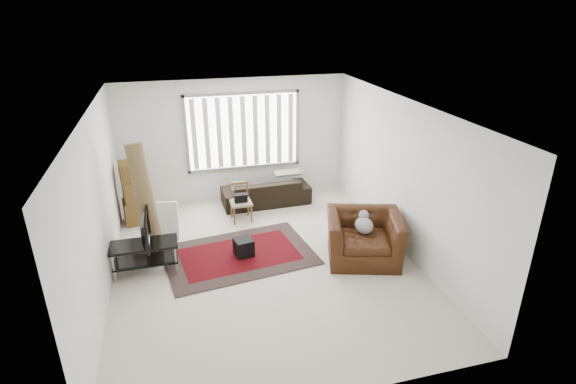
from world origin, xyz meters
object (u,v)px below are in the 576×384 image
(tv_stand, at_px, (145,251))
(sofa, at_px, (266,188))
(moving_boxes, at_px, (136,195))
(armchair, at_px, (364,234))
(side_chair, at_px, (241,200))

(tv_stand, relative_size, sofa, 0.56)
(sofa, bearing_deg, moving_boxes, 2.74)
(sofa, bearing_deg, armchair, 110.83)
(tv_stand, xyz_separation_m, side_chair, (1.85, 1.53, 0.05))
(moving_boxes, bearing_deg, tv_stand, -84.27)
(moving_boxes, height_order, sofa, moving_boxes)
(tv_stand, xyz_separation_m, armchair, (3.66, -0.53, 0.08))
(side_chair, bearing_deg, sofa, 44.18)
(side_chair, bearing_deg, moving_boxes, 166.58)
(tv_stand, distance_m, side_chair, 2.40)
(moving_boxes, xyz_separation_m, side_chair, (2.05, -0.46, -0.17))
(moving_boxes, distance_m, armchair, 4.60)
(moving_boxes, bearing_deg, armchair, -33.08)
(tv_stand, height_order, sofa, sofa)
(moving_boxes, relative_size, side_chair, 1.66)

